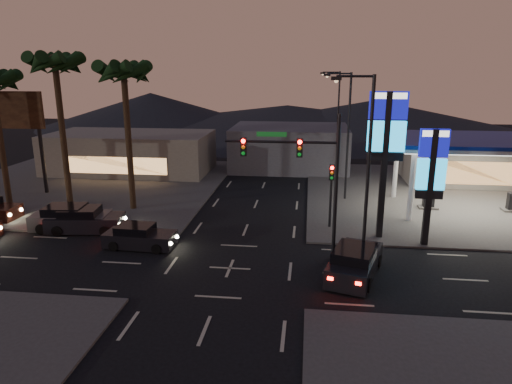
# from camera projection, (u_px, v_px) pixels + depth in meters

# --- Properties ---
(ground) EXTENTS (140.00, 140.00, 0.00)m
(ground) POSITION_uv_depth(u_px,v_px,m) (230.00, 268.00, 24.22)
(ground) COLOR black
(ground) RESTS_ON ground
(corner_lot_ne) EXTENTS (24.00, 24.00, 0.12)m
(corner_lot_ne) POSITION_uv_depth(u_px,v_px,m) (453.00, 196.00, 37.75)
(corner_lot_ne) COLOR #47443F
(corner_lot_ne) RESTS_ON ground
(corner_lot_nw) EXTENTS (24.00, 24.00, 0.12)m
(corner_lot_nw) POSITION_uv_depth(u_px,v_px,m) (86.00, 185.00, 41.33)
(corner_lot_nw) COLOR #47443F
(corner_lot_nw) RESTS_ON ground
(gas_station) EXTENTS (12.20, 8.20, 5.47)m
(gas_station) POSITION_uv_depth(u_px,v_px,m) (478.00, 143.00, 32.60)
(gas_station) COLOR silver
(gas_station) RESTS_ON ground
(convenience_store) EXTENTS (10.00, 6.00, 4.00)m
(convenience_store) POSITION_uv_depth(u_px,v_px,m) (462.00, 162.00, 41.81)
(convenience_store) COLOR #726B5B
(convenience_store) RESTS_ON ground
(pylon_sign_tall) EXTENTS (2.20, 0.35, 9.00)m
(pylon_sign_tall) POSITION_uv_depth(u_px,v_px,m) (386.00, 136.00, 26.87)
(pylon_sign_tall) COLOR black
(pylon_sign_tall) RESTS_ON ground
(pylon_sign_short) EXTENTS (1.60, 0.35, 7.00)m
(pylon_sign_short) POSITION_uv_depth(u_px,v_px,m) (431.00, 170.00, 26.08)
(pylon_sign_short) COLOR black
(pylon_sign_short) RESTS_ON ground
(traffic_signal_mast) EXTENTS (6.10, 0.39, 8.00)m
(traffic_signal_mast) POSITION_uv_depth(u_px,v_px,m) (304.00, 166.00, 24.34)
(traffic_signal_mast) COLOR black
(traffic_signal_mast) RESTS_ON ground
(pedestal_signal) EXTENTS (0.32, 0.39, 4.30)m
(pedestal_signal) POSITION_uv_depth(u_px,v_px,m) (331.00, 186.00, 29.53)
(pedestal_signal) COLOR black
(pedestal_signal) RESTS_ON ground
(streetlight_near) EXTENTS (2.14, 0.25, 10.00)m
(streetlight_near) POSITION_uv_depth(u_px,v_px,m) (365.00, 162.00, 22.92)
(streetlight_near) COLOR black
(streetlight_near) RESTS_ON ground
(streetlight_mid) EXTENTS (2.14, 0.25, 10.00)m
(streetlight_mid) POSITION_uv_depth(u_px,v_px,m) (346.00, 129.00, 35.38)
(streetlight_mid) COLOR black
(streetlight_mid) RESTS_ON ground
(streetlight_far) EXTENTS (2.14, 0.25, 10.00)m
(streetlight_far) POSITION_uv_depth(u_px,v_px,m) (336.00, 113.00, 48.81)
(streetlight_far) COLOR black
(streetlight_far) RESTS_ON ground
(palm_a) EXTENTS (4.41, 4.41, 10.86)m
(palm_a) POSITION_uv_depth(u_px,v_px,m) (124.00, 81.00, 31.87)
(palm_a) COLOR black
(palm_a) RESTS_ON ground
(palm_b) EXTENTS (4.41, 4.41, 11.46)m
(palm_b) POSITION_uv_depth(u_px,v_px,m) (56.00, 73.00, 32.29)
(palm_b) COLOR black
(palm_b) RESTS_ON ground
(billboard) EXTENTS (6.00, 0.30, 8.50)m
(billboard) POSITION_uv_depth(u_px,v_px,m) (9.00, 118.00, 37.32)
(billboard) COLOR black
(billboard) RESTS_ON ground
(building_far_west) EXTENTS (16.00, 8.00, 4.00)m
(building_far_west) POSITION_uv_depth(u_px,v_px,m) (131.00, 153.00, 46.35)
(building_far_west) COLOR #726B5B
(building_far_west) RESTS_ON ground
(building_far_mid) EXTENTS (12.00, 9.00, 4.40)m
(building_far_mid) POSITION_uv_depth(u_px,v_px,m) (290.00, 147.00, 48.35)
(building_far_mid) COLOR #4C4C51
(building_far_mid) RESTS_ON ground
(hill_left) EXTENTS (40.00, 40.00, 6.00)m
(hill_left) POSITION_uv_depth(u_px,v_px,m) (151.00, 110.00, 83.75)
(hill_left) COLOR black
(hill_left) RESTS_ON ground
(hill_right) EXTENTS (50.00, 50.00, 5.00)m
(hill_right) POSITION_uv_depth(u_px,v_px,m) (373.00, 115.00, 79.41)
(hill_right) COLOR black
(hill_right) RESTS_ON ground
(hill_center) EXTENTS (60.00, 60.00, 4.00)m
(hill_center) POSITION_uv_depth(u_px,v_px,m) (287.00, 117.00, 81.22)
(hill_center) COLOR black
(hill_center) RESTS_ON ground
(car_lane_a_front) EXTENTS (4.31, 1.97, 1.38)m
(car_lane_a_front) POSITION_uv_depth(u_px,v_px,m) (139.00, 237.00, 26.93)
(car_lane_a_front) COLOR black
(car_lane_a_front) RESTS_ON ground
(car_lane_b_front) EXTENTS (5.17, 2.50, 1.64)m
(car_lane_b_front) POSITION_uv_depth(u_px,v_px,m) (70.00, 219.00, 29.86)
(car_lane_b_front) COLOR #4D4C4E
(car_lane_b_front) RESTS_ON ground
(car_lane_b_mid) EXTENTS (5.04, 2.55, 1.59)m
(car_lane_b_mid) POSITION_uv_depth(u_px,v_px,m) (85.00, 220.00, 29.57)
(car_lane_b_mid) COLOR black
(car_lane_b_mid) RESTS_ON ground
(suv_station) EXTENTS (3.34, 5.19, 1.61)m
(suv_station) POSITION_uv_depth(u_px,v_px,m) (355.00, 262.00, 23.13)
(suv_station) COLOR black
(suv_station) RESTS_ON ground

